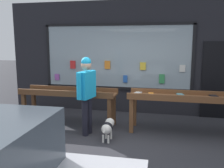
# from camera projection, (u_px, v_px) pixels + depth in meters

# --- Properties ---
(ground_plane) EXTENTS (40.00, 40.00, 0.00)m
(ground_plane) POSITION_uv_depth(u_px,v_px,m) (115.00, 142.00, 5.27)
(ground_plane) COLOR #2D2D33
(shopfront_facade) EXTENTS (7.53, 0.29, 3.26)m
(shopfront_facade) POSITION_uv_depth(u_px,v_px,m) (132.00, 58.00, 7.29)
(shopfront_facade) COLOR black
(shopfront_facade) RESTS_ON ground_plane
(display_table_left) EXTENTS (2.45, 0.64, 0.92)m
(display_table_left) POSITION_uv_depth(u_px,v_px,m) (68.00, 96.00, 6.29)
(display_table_left) COLOR brown
(display_table_left) RESTS_ON ground_plane
(display_table_right) EXTENTS (2.45, 0.70, 0.95)m
(display_table_right) POSITION_uv_depth(u_px,v_px,m) (182.00, 101.00, 5.69)
(display_table_right) COLOR brown
(display_table_right) RESTS_ON ground_plane
(person_browsing) EXTENTS (0.32, 0.67, 1.76)m
(person_browsing) POSITION_uv_depth(u_px,v_px,m) (87.00, 89.00, 5.53)
(person_browsing) COLOR black
(person_browsing) RESTS_ON ground_plane
(small_dog) EXTENTS (0.24, 0.61, 0.43)m
(small_dog) POSITION_uv_depth(u_px,v_px,m) (108.00, 127.00, 5.32)
(small_dog) COLOR white
(small_dog) RESTS_ON ground_plane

